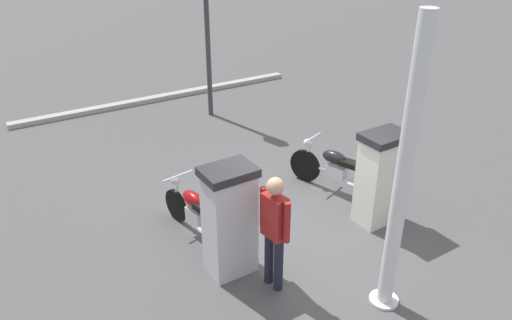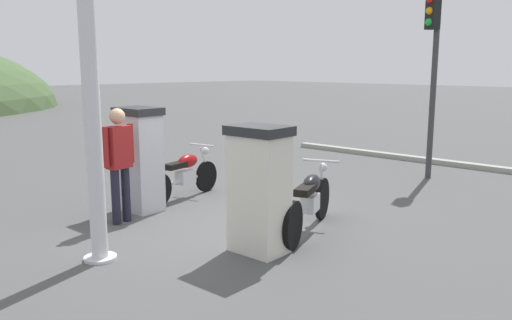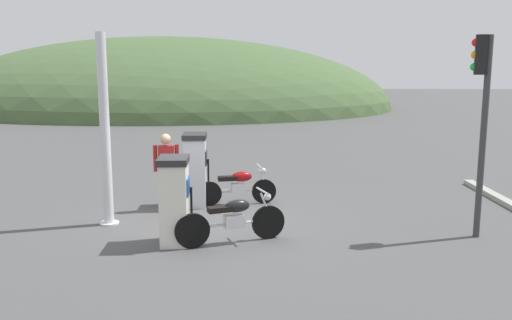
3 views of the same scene
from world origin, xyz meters
The scene contains 9 objects.
ground_plane centered at (0.00, 0.00, 0.00)m, with size 120.00×120.00×0.00m, color #4C4C4C.
fuel_pump_near centered at (-0.45, -1.37, 0.83)m, with size 0.60×0.79×1.63m.
fuel_pump_far centered at (-0.45, 1.37, 0.86)m, with size 0.60×0.76×1.70m.
motorcycle_near_pump centered at (0.61, -1.32, 0.46)m, with size 1.98×0.96×0.96m.
motorcycle_far_pump centered at (0.54, 1.49, 0.45)m, with size 1.85×0.64×0.93m.
attendant_person centered at (-1.05, 0.99, 1.01)m, with size 0.58×0.28×1.74m.
roadside_traffic_light centered at (5.20, -0.77, 2.60)m, with size 0.40×0.28×3.81m.
canopy_support_pole centered at (-2.04, -0.19, 1.88)m, with size 0.40×0.40×3.90m.
road_edge_kerb centered at (6.93, 0.00, 0.06)m, with size 0.60×7.82×0.12m.
Camera 2 is at (-4.92, -5.79, 2.34)m, focal length 35.98 mm.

